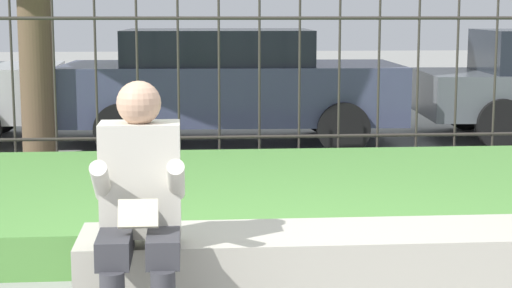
% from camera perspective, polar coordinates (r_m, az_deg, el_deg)
% --- Properties ---
extents(stone_bench, '(2.87, 0.56, 0.46)m').
position_cam_1_polar(stone_bench, '(4.54, 6.85, -8.83)').
color(stone_bench, '#B7B2A3').
rests_on(stone_bench, ground_plane).
extents(person_seated_reader, '(0.42, 0.73, 1.26)m').
position_cam_1_polar(person_seated_reader, '(4.03, -7.75, -4.02)').
color(person_seated_reader, black).
rests_on(person_seated_reader, ground_plane).
extents(grass_berm, '(8.35, 3.11, 0.27)m').
position_cam_1_polar(grass_berm, '(6.67, -0.08, -3.63)').
color(grass_berm, '#569342').
rests_on(grass_berm, ground_plane).
extents(iron_fence, '(6.35, 0.03, 1.72)m').
position_cam_1_polar(iron_fence, '(8.42, -1.12, 4.16)').
color(iron_fence, '#332D28').
rests_on(iron_fence, ground_plane).
extents(car_parked_center, '(4.03, 2.04, 1.37)m').
position_cam_1_polar(car_parked_center, '(10.23, -1.85, 4.07)').
color(car_parked_center, '#383D56').
rests_on(car_parked_center, ground_plane).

